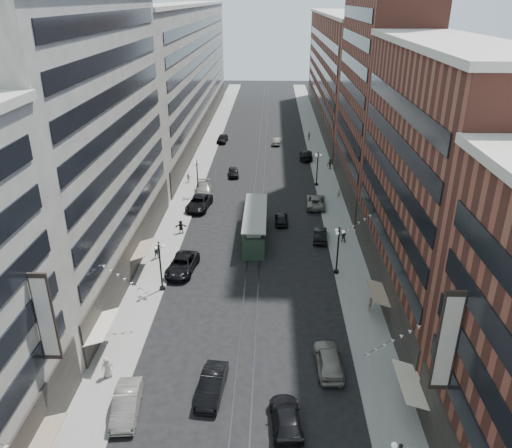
# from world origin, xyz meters

# --- Properties ---
(ground) EXTENTS (220.00, 220.00, 0.00)m
(ground) POSITION_xyz_m (0.00, 60.00, 0.00)
(ground) COLOR black
(ground) RESTS_ON ground
(sidewalk_west) EXTENTS (4.00, 180.00, 0.15)m
(sidewalk_west) POSITION_xyz_m (-11.00, 70.00, 0.07)
(sidewalk_west) COLOR gray
(sidewalk_west) RESTS_ON ground
(sidewalk_east) EXTENTS (4.00, 180.00, 0.15)m
(sidewalk_east) POSITION_xyz_m (11.00, 70.00, 0.07)
(sidewalk_east) COLOR gray
(sidewalk_east) RESTS_ON ground
(rail_west) EXTENTS (0.12, 180.00, 0.02)m
(rail_west) POSITION_xyz_m (-0.70, 70.00, 0.01)
(rail_west) COLOR #2D2D33
(rail_west) RESTS_ON ground
(rail_east) EXTENTS (0.12, 180.00, 0.02)m
(rail_east) POSITION_xyz_m (0.70, 70.00, 0.01)
(rail_east) COLOR #2D2D33
(rail_east) RESTS_ON ground
(building_west_mid) EXTENTS (8.00, 36.00, 28.00)m
(building_west_mid) POSITION_xyz_m (-17.00, 33.00, 14.00)
(building_west_mid) COLOR #ACA899
(building_west_mid) RESTS_ON ground
(building_west_far) EXTENTS (8.00, 90.00, 26.00)m
(building_west_far) POSITION_xyz_m (-17.00, 96.00, 13.00)
(building_west_far) COLOR #ACA899
(building_west_far) RESTS_ON ground
(building_east_mid) EXTENTS (8.00, 30.00, 24.00)m
(building_east_mid) POSITION_xyz_m (17.00, 28.00, 12.00)
(building_east_mid) COLOR brown
(building_east_mid) RESTS_ON ground
(building_east_tower) EXTENTS (8.00, 26.00, 42.00)m
(building_east_tower) POSITION_xyz_m (17.00, 56.00, 21.00)
(building_east_tower) COLOR brown
(building_east_tower) RESTS_ON ground
(building_east_far) EXTENTS (8.00, 72.00, 24.00)m
(building_east_far) POSITION_xyz_m (17.00, 105.00, 12.00)
(building_east_far) COLOR brown
(building_east_far) RESTS_ON ground
(lamppost_sw_far) EXTENTS (1.03, 1.14, 5.52)m
(lamppost_sw_far) POSITION_xyz_m (-9.20, 28.00, 3.10)
(lamppost_sw_far) COLOR black
(lamppost_sw_far) RESTS_ON sidewalk_west
(lamppost_sw_mid) EXTENTS (1.03, 1.14, 5.52)m
(lamppost_sw_mid) POSITION_xyz_m (-9.20, 55.00, 3.10)
(lamppost_sw_mid) COLOR black
(lamppost_sw_mid) RESTS_ON sidewalk_west
(lamppost_se_far) EXTENTS (1.03, 1.14, 5.52)m
(lamppost_se_far) POSITION_xyz_m (9.20, 32.00, 3.10)
(lamppost_se_far) COLOR black
(lamppost_se_far) RESTS_ON sidewalk_east
(lamppost_se_mid) EXTENTS (1.03, 1.14, 5.52)m
(lamppost_se_mid) POSITION_xyz_m (9.20, 60.00, 3.10)
(lamppost_se_mid) COLOR black
(lamppost_se_mid) RESTS_ON sidewalk_east
(streetcar) EXTENTS (2.80, 12.64, 3.50)m
(streetcar) POSITION_xyz_m (0.00, 40.87, 1.61)
(streetcar) COLOR #263D2D
(streetcar) RESTS_ON ground
(car_1) EXTENTS (2.26, 5.16, 1.65)m
(car_1) POSITION_xyz_m (-8.40, 11.33, 0.82)
(car_1) COLOR gray
(car_1) RESTS_ON ground
(car_2) EXTENTS (3.43, 6.24, 1.65)m
(car_2) POSITION_xyz_m (-7.79, 31.99, 0.83)
(car_2) COLOR black
(car_2) RESTS_ON ground
(car_4) EXTENTS (2.36, 5.31, 1.78)m
(car_4) POSITION_xyz_m (6.80, 16.58, 0.89)
(car_4) COLOR gray
(car_4) RESTS_ON ground
(car_5) EXTENTS (2.22, 5.15, 1.65)m
(car_5) POSITION_xyz_m (-2.39, 13.44, 0.83)
(car_5) COLOR black
(car_5) RESTS_ON ground
(car_6) EXTENTS (2.54, 5.35, 1.51)m
(car_6) POSITION_xyz_m (3.22, 10.38, 0.75)
(car_6) COLOR black
(car_6) RESTS_ON ground
(pedestrian_1) EXTENTS (1.00, 0.75, 1.82)m
(pedestrian_1) POSITION_xyz_m (-10.88, 14.92, 1.06)
(pedestrian_1) COLOR #AFA191
(pedestrian_1) RESTS_ON sidewalk_west
(pedestrian_2) EXTENTS (0.88, 0.65, 1.63)m
(pedestrian_2) POSITION_xyz_m (-11.13, 34.64, 0.96)
(pedestrian_2) COLOR black
(pedestrian_2) RESTS_ON sidewalk_west
(pedestrian_4) EXTENTS (0.48, 0.91, 1.50)m
(pedestrian_4) POSITION_xyz_m (11.59, 24.75, 0.90)
(pedestrian_4) COLOR beige
(pedestrian_4) RESTS_ON sidewalk_east
(car_7) EXTENTS (3.64, 6.55, 1.73)m
(car_7) POSITION_xyz_m (-8.39, 49.99, 0.87)
(car_7) COLOR black
(car_7) RESTS_ON ground
(car_8) EXTENTS (3.13, 6.17, 1.72)m
(car_8) POSITION_xyz_m (-8.40, 55.27, 0.86)
(car_8) COLOR slate
(car_8) RESTS_ON ground
(car_9) EXTENTS (2.29, 4.92, 1.63)m
(car_9) POSITION_xyz_m (-8.40, 85.77, 0.82)
(car_9) COLOR black
(car_9) RESTS_ON ground
(car_10) EXTENTS (2.02, 4.56, 1.46)m
(car_10) POSITION_xyz_m (8.13, 40.36, 0.73)
(car_10) COLOR black
(car_10) RESTS_ON ground
(car_11) EXTENTS (3.02, 5.95, 1.61)m
(car_11) POSITION_xyz_m (8.40, 51.32, 0.81)
(car_11) COLOR slate
(car_11) RESTS_ON ground
(car_12) EXTENTS (2.54, 5.83, 1.67)m
(car_12) POSITION_xyz_m (8.36, 74.62, 0.83)
(car_12) COLOR black
(car_12) RESTS_ON ground
(car_13) EXTENTS (2.13, 4.32, 1.42)m
(car_13) POSITION_xyz_m (-4.50, 64.32, 0.71)
(car_13) COLOR black
(car_13) RESTS_ON ground
(car_14) EXTENTS (1.90, 4.40, 1.41)m
(car_14) POSITION_xyz_m (3.00, 84.50, 0.70)
(car_14) COLOR slate
(car_14) RESTS_ON ground
(pedestrian_5) EXTENTS (1.63, 0.76, 1.69)m
(pedestrian_5) POSITION_xyz_m (-9.55, 41.59, 1.00)
(pedestrian_5) COLOR black
(pedestrian_5) RESTS_ON sidewalk_west
(pedestrian_6) EXTENTS (0.98, 0.68, 1.53)m
(pedestrian_6) POSITION_xyz_m (-11.57, 60.66, 0.92)
(pedestrian_6) COLOR #A49B88
(pedestrian_6) RESTS_ON sidewalk_west
(pedestrian_7) EXTENTS (0.85, 0.63, 1.56)m
(pedestrian_7) POSITION_xyz_m (10.91, 39.76, 0.93)
(pedestrian_7) COLOR black
(pedestrian_7) RESTS_ON sidewalk_east
(pedestrian_8) EXTENTS (0.61, 0.43, 1.61)m
(pedestrian_8) POSITION_xyz_m (12.08, 54.52, 0.95)
(pedestrian_8) COLOR #A59E89
(pedestrian_8) RESTS_ON sidewalk_east
(pedestrian_9) EXTENTS (1.29, 0.76, 1.86)m
(pedestrian_9) POSITION_xyz_m (12.22, 68.25, 1.08)
(pedestrian_9) COLOR black
(pedestrian_9) RESTS_ON sidewalk_east
(car_extra_0) EXTENTS (1.75, 4.21, 1.42)m
(car_extra_0) POSITION_xyz_m (3.36, 45.32, 0.71)
(car_extra_0) COLOR black
(car_extra_0) RESTS_ON ground
(pedestrian_extra_0) EXTENTS (0.97, 1.05, 1.69)m
(pedestrian_extra_0) POSITION_xyz_m (9.76, 87.89, 0.99)
(pedestrian_extra_0) COLOR #A49A88
(pedestrian_extra_0) RESTS_ON sidewalk_east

